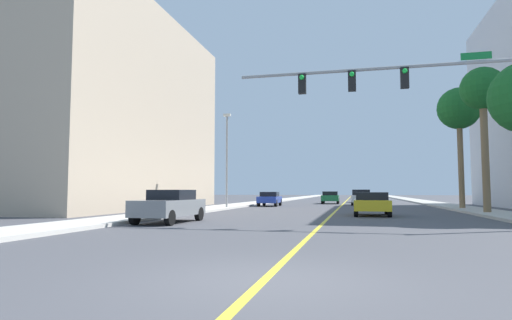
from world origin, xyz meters
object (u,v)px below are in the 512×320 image
(palm_far, at_px, (459,110))
(car_silver, at_px, (362,197))
(traffic_signal_mast, at_px, (432,94))
(car_blue, at_px, (270,199))
(car_yellow, at_px, (372,203))
(car_gray, at_px, (170,206))
(street_lamp, at_px, (227,155))
(palm_mid, at_px, (483,93))
(car_green, at_px, (330,197))
(car_white, at_px, (361,197))

(palm_far, bearing_deg, car_silver, 110.29)
(traffic_signal_mast, bearing_deg, car_silver, 93.69)
(car_blue, height_order, car_yellow, car_yellow)
(palm_far, xyz_separation_m, car_yellow, (-6.77, -9.01, -6.76))
(car_gray, bearing_deg, car_yellow, -138.18)
(street_lamp, bearing_deg, car_yellow, -31.58)
(palm_mid, xyz_separation_m, car_gray, (-15.65, -10.14, -6.59))
(palm_mid, relative_size, car_green, 2.23)
(street_lamp, bearing_deg, traffic_signal_mast, -47.71)
(car_yellow, bearing_deg, car_green, 99.95)
(traffic_signal_mast, xyz_separation_m, car_green, (-5.75, 29.40, -4.48))
(traffic_signal_mast, xyz_separation_m, car_silver, (-2.27, 35.30, -4.46))
(palm_far, relative_size, car_yellow, 2.32)
(traffic_signal_mast, distance_m, car_silver, 35.65)
(traffic_signal_mast, height_order, car_white, traffic_signal_mast)
(traffic_signal_mast, xyz_separation_m, car_white, (-2.54, 25.37, -4.40))
(palm_mid, xyz_separation_m, car_blue, (-15.36, 10.59, -6.65))
(car_gray, relative_size, car_blue, 1.07)
(palm_mid, distance_m, car_gray, 19.78)
(car_green, distance_m, car_gray, 29.87)
(palm_far, bearing_deg, car_yellow, -126.92)
(palm_far, xyz_separation_m, car_silver, (-6.94, 18.77, -6.74))
(car_silver, relative_size, car_green, 1.17)
(street_lamp, xyz_separation_m, car_yellow, (10.73, -6.60, -3.55))
(car_gray, relative_size, car_white, 1.07)
(traffic_signal_mast, bearing_deg, car_yellow, 105.64)
(palm_far, relative_size, car_white, 2.32)
(car_green, relative_size, car_blue, 1.01)
(palm_mid, relative_size, car_blue, 2.25)
(car_green, bearing_deg, traffic_signal_mast, -79.82)
(traffic_signal_mast, relative_size, car_silver, 2.56)
(car_blue, bearing_deg, car_white, -152.50)
(car_blue, bearing_deg, car_gray, 87.33)
(car_yellow, distance_m, car_white, 17.86)
(palm_mid, distance_m, car_blue, 19.81)
(car_gray, xyz_separation_m, car_blue, (0.29, 20.74, -0.06))
(car_white, bearing_deg, car_green, 127.76)
(car_gray, height_order, car_white, car_white)
(palm_mid, height_order, car_blue, palm_mid)
(car_silver, bearing_deg, palm_mid, -72.29)
(street_lamp, height_order, car_blue, street_lamp)
(car_green, xyz_separation_m, car_gray, (-5.31, -29.40, 0.05))
(traffic_signal_mast, bearing_deg, car_blue, 117.43)
(car_white, bearing_deg, palm_far, -51.59)
(palm_mid, height_order, car_white, palm_mid)
(car_yellow, bearing_deg, car_silver, 90.85)
(palm_far, bearing_deg, car_white, 129.16)
(car_blue, bearing_deg, palm_far, 162.85)
(car_white, bearing_deg, traffic_signal_mast, -85.04)
(palm_far, distance_m, car_white, 13.22)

